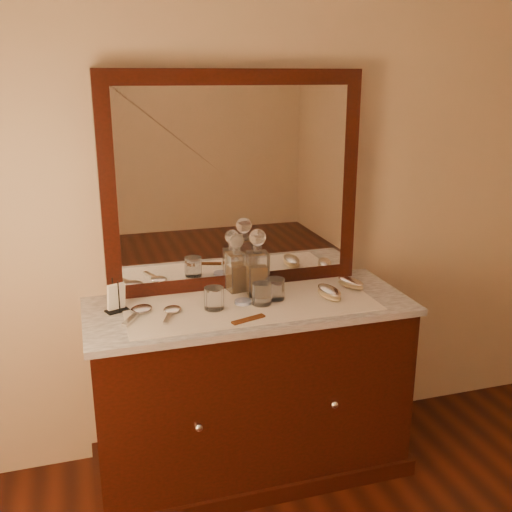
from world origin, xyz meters
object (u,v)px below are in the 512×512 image
brush_near (329,292)px  brush_far (351,283)px  napkin_rack (116,299)px  decanter_left (237,269)px  hand_mirror_outer (139,311)px  hand_mirror_inner (172,311)px  mirror_frame (234,183)px  comb (248,319)px  decanter_right (258,269)px  dresser_cabinet (250,391)px  pin_dish (243,302)px

brush_near → brush_far: 0.18m
napkin_rack → decanter_left: size_ratio=0.52×
hand_mirror_outer → hand_mirror_inner: size_ratio=1.15×
mirror_frame → brush_near: bearing=-38.2°
mirror_frame → decanter_left: size_ratio=4.36×
brush_near → hand_mirror_inner: size_ratio=0.91×
hand_mirror_outer → hand_mirror_inner: hand_mirror_outer is taller
comb → napkin_rack: napkin_rack is taller
napkin_rack → decanter_right: decanter_right is taller
decanter_left → hand_mirror_outer: (-0.47, -0.15, -0.10)m
hand_mirror_inner → dresser_cabinet: bearing=2.5°
mirror_frame → decanter_left: 0.40m
dresser_cabinet → decanter_left: decanter_left is taller
comb → hand_mirror_outer: size_ratio=0.68×
napkin_rack → brush_near: napkin_rack is taller
dresser_cabinet → pin_dish: (-0.03, 0.00, 0.45)m
comb → decanter_right: bearing=48.1°
napkin_rack → decanter_left: 0.57m
pin_dish → napkin_rack: 0.55m
dresser_cabinet → comb: 0.49m
mirror_frame → brush_far: (0.52, -0.20, -0.47)m
brush_far → napkin_rack: bearing=178.3°
napkin_rack → decanter_left: (0.56, 0.09, 0.05)m
mirror_frame → hand_mirror_outer: bearing=-155.2°
comb → hand_mirror_outer: (-0.42, 0.21, 0.01)m
pin_dish → hand_mirror_inner: size_ratio=0.39×
mirror_frame → decanter_left: bearing=-99.4°
brush_far → comb: bearing=-157.7°
mirror_frame → comb: size_ratio=7.83×
hand_mirror_outer → mirror_frame: bearing=24.8°
comb → decanter_left: size_ratio=0.56×
mirror_frame → hand_mirror_inner: bearing=-143.4°
napkin_rack → brush_far: bearing=-1.7°
comb → brush_near: size_ratio=0.86×
comb → decanter_left: (0.05, 0.36, 0.10)m
decanter_right → brush_far: bearing=-5.3°
dresser_cabinet → brush_far: size_ratio=8.41×
comb → dresser_cabinet: bearing=54.7°
brush_near → brush_far: bearing=31.1°
brush_far → dresser_cabinet: bearing=-174.6°
brush_far → hand_mirror_inner: bearing=-175.8°
comb → hand_mirror_inner: hand_mirror_inner is taller
napkin_rack → hand_mirror_outer: bearing=-33.6°
decanter_right → brush_far: decanter_right is taller
comb → napkin_rack: size_ratio=1.07×
napkin_rack → decanter_left: decanter_left is taller
mirror_frame → decanter_right: bearing=-66.9°
mirror_frame → napkin_rack: 0.74m
pin_dish → hand_mirror_inner: bearing=-177.2°
decanter_left → brush_far: (0.53, -0.12, -0.08)m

